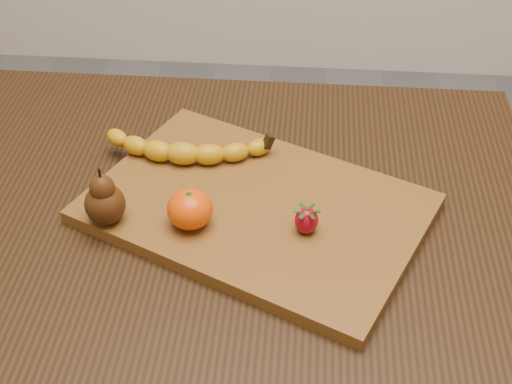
# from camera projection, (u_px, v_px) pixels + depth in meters

# --- Properties ---
(table) EXTENTS (1.00, 0.70, 0.76)m
(table) POSITION_uv_depth(u_px,v_px,m) (199.00, 253.00, 1.08)
(table) COLOR black
(table) RESTS_ON ground
(cutting_board) EXTENTS (0.53, 0.46, 0.02)m
(cutting_board) POSITION_uv_depth(u_px,v_px,m) (256.00, 208.00, 1.00)
(cutting_board) COLOR brown
(cutting_board) RESTS_ON table
(banana) EXTENTS (0.22, 0.06, 0.03)m
(banana) POSITION_uv_depth(u_px,v_px,m) (183.00, 154.00, 1.05)
(banana) COLOR #CB9409
(banana) RESTS_ON cutting_board
(pear) EXTENTS (0.07, 0.07, 0.09)m
(pear) POSITION_uv_depth(u_px,v_px,m) (103.00, 195.00, 0.94)
(pear) COLOR #3F200A
(pear) RESTS_ON cutting_board
(mandarin) EXTENTS (0.06, 0.06, 0.05)m
(mandarin) POSITION_uv_depth(u_px,v_px,m) (190.00, 209.00, 0.94)
(mandarin) COLOR #E54602
(mandarin) RESTS_ON cutting_board
(strawberry) EXTENTS (0.03, 0.03, 0.04)m
(strawberry) POSITION_uv_depth(u_px,v_px,m) (306.00, 220.00, 0.94)
(strawberry) COLOR maroon
(strawberry) RESTS_ON cutting_board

